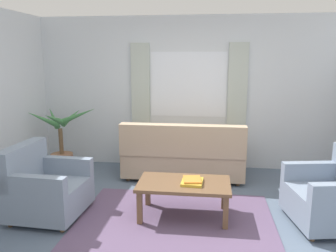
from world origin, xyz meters
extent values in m
plane|color=slate|center=(0.00, 0.00, 0.00)|extent=(6.24, 6.24, 0.00)
cube|color=silver|center=(0.00, 2.26, 1.30)|extent=(5.32, 0.12, 2.60)
cube|color=white|center=(0.00, 2.20, 1.45)|extent=(1.30, 0.01, 1.10)
cube|color=#B2BCB2|center=(-0.83, 2.17, 1.45)|extent=(0.32, 0.06, 1.40)
cube|color=#B2BCB2|center=(0.83, 2.17, 1.45)|extent=(0.32, 0.06, 1.40)
cube|color=#604C6B|center=(0.00, 0.00, 0.01)|extent=(2.32, 1.85, 0.01)
cube|color=tan|center=(-0.03, 1.62, 0.25)|extent=(1.90, 0.80, 0.38)
cube|color=tan|center=(-0.03, 1.30, 0.68)|extent=(1.90, 0.20, 0.48)
cube|color=tan|center=(0.84, 1.62, 0.56)|extent=(0.16, 0.80, 0.24)
cube|color=tan|center=(-0.90, 1.62, 0.56)|extent=(0.16, 0.80, 0.24)
cylinder|color=brown|center=(0.82, 1.92, 0.03)|extent=(0.06, 0.06, 0.06)
cylinder|color=brown|center=(-0.88, 1.92, 0.03)|extent=(0.06, 0.06, 0.06)
cylinder|color=brown|center=(0.82, 1.32, 0.03)|extent=(0.06, 0.06, 0.06)
cylinder|color=brown|center=(-0.88, 1.32, 0.03)|extent=(0.06, 0.06, 0.06)
cube|color=gray|center=(-1.52, 0.02, 0.24)|extent=(0.84, 0.88, 0.36)
cube|color=gray|center=(-1.85, 0.03, 0.65)|extent=(0.22, 0.85, 0.46)
cube|color=gray|center=(-1.54, -0.34, 0.53)|extent=(0.81, 0.16, 0.22)
cube|color=gray|center=(-1.50, 0.38, 0.53)|extent=(0.81, 0.16, 0.22)
cylinder|color=brown|center=(-1.22, -0.34, 0.03)|extent=(0.05, 0.05, 0.06)
cylinder|color=brown|center=(-1.19, 0.34, 0.03)|extent=(0.05, 0.05, 0.06)
cylinder|color=brown|center=(-1.86, -0.31, 0.03)|extent=(0.05, 0.05, 0.06)
cylinder|color=brown|center=(-1.82, 0.37, 0.03)|extent=(0.05, 0.05, 0.06)
cube|color=gray|center=(1.74, 0.20, 0.24)|extent=(0.94, 0.97, 0.36)
cube|color=gray|center=(1.68, 0.55, 0.53)|extent=(0.81, 0.26, 0.22)
cylinder|color=brown|center=(1.37, 0.48, 0.03)|extent=(0.05, 0.05, 0.06)
cylinder|color=brown|center=(1.49, -0.19, 0.03)|extent=(0.05, 0.05, 0.06)
cylinder|color=brown|center=(2.00, 0.59, 0.03)|extent=(0.05, 0.05, 0.06)
cube|color=brown|center=(0.09, 0.20, 0.42)|extent=(1.10, 0.64, 0.04)
cube|color=brown|center=(-0.40, -0.06, 0.20)|extent=(0.06, 0.06, 0.40)
cube|color=brown|center=(0.58, -0.06, 0.20)|extent=(0.06, 0.06, 0.40)
cube|color=brown|center=(-0.40, 0.46, 0.20)|extent=(0.06, 0.06, 0.40)
cube|color=brown|center=(0.58, 0.46, 0.20)|extent=(0.06, 0.06, 0.40)
cube|color=gold|center=(0.19, 0.18, 0.46)|extent=(0.26, 0.31, 0.03)
cube|color=orange|center=(0.19, 0.19, 0.48)|extent=(0.23, 0.27, 0.02)
cylinder|color=#9E6B4C|center=(-2.13, 1.69, 0.14)|extent=(0.37, 0.37, 0.29)
cylinder|color=brown|center=(-2.13, 1.69, 0.50)|extent=(0.07, 0.07, 0.44)
cone|color=#47894C|center=(-1.78, 1.65, 0.97)|extent=(0.69, 0.21, 0.35)
cone|color=#47894C|center=(-2.01, 1.91, 0.89)|extent=(0.26, 0.48, 0.32)
cone|color=#47894C|center=(-2.31, 1.85, 0.89)|extent=(0.37, 0.36, 0.39)
cone|color=#47894C|center=(-2.37, 1.58, 0.91)|extent=(0.49, 0.33, 0.36)
cone|color=#47894C|center=(-2.07, 1.37, 0.96)|extent=(0.16, 0.66, 0.33)
camera|label=1|loc=(0.38, -3.64, 1.90)|focal=36.28mm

